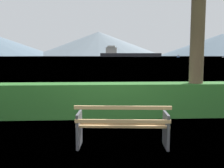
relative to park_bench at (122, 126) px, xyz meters
name	(u,v)px	position (x,y,z in m)	size (l,w,h in m)	color
ground_plane	(122,146)	(0.00, 0.06, -0.43)	(1400.00, 1400.00, 0.00)	#4C6B33
water_surface	(99,57)	(0.00, 307.09, -0.43)	(620.00, 620.00, 0.00)	#6B8EA3
park_bench	(122,126)	(0.00, 0.00, 0.00)	(1.81, 0.71, 0.87)	tan
hedge_row	(115,100)	(0.00, 2.54, 0.06)	(12.52, 0.76, 0.97)	#2D6B28
cargo_ship_large	(126,54)	(31.31, 292.08, 3.14)	(70.37, 15.46, 12.75)	#232328
fishing_boat_near	(178,56)	(65.41, 204.02, 0.32)	(4.29, 7.49, 2.15)	#335693
distant_hills	(52,42)	(-102.35, 570.43, 30.51)	(907.18, 393.54, 69.23)	slate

